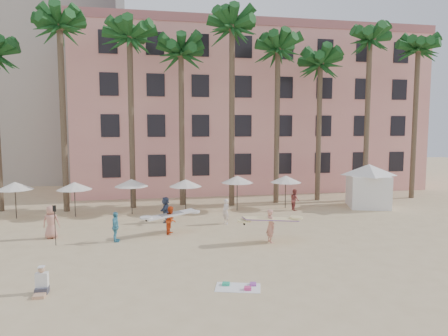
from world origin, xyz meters
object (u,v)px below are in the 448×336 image
cabana (368,182)px  carrier_white (171,219)px  pink_hotel (246,114)px  carrier_yellow (271,224)px

cabana → carrier_white: 17.06m
pink_hotel → carrier_white: (-9.42, -19.57, -7.09)m
carrier_yellow → carrier_white: 6.11m
pink_hotel → carrier_white: size_ratio=10.94×
carrier_yellow → carrier_white: (-5.39, 2.87, -0.14)m
pink_hotel → cabana: pink_hotel is taller
pink_hotel → cabana: size_ratio=6.20×
cabana → carrier_yellow: bearing=-142.6°
pink_hotel → cabana: 16.81m
cabana → carrier_yellow: cabana is taller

